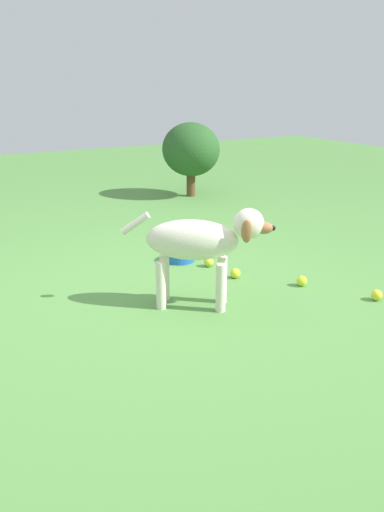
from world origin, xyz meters
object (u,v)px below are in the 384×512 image
object	(u,v)px
tennis_ball_2	(209,262)
dog	(201,242)
tennis_ball_0	(302,281)
water_bowl	(179,257)
tennis_ball_3	(377,295)
tennis_ball_1	(235,273)

from	to	relation	value
tennis_ball_2	dog	bearing A→B (deg)	144.27
tennis_ball_0	water_bowl	distance (m)	0.92
tennis_ball_2	tennis_ball_0	bearing A→B (deg)	-152.17
tennis_ball_2	tennis_ball_3	xyz separation A→B (m)	(-0.99, -0.54, 0.00)
dog	tennis_ball_3	world-z (taller)	dog
tennis_ball_1	water_bowl	world-z (taller)	tennis_ball_1
dog	tennis_ball_2	bearing A→B (deg)	90.76
tennis_ball_0	tennis_ball_3	world-z (taller)	same
dog	tennis_ball_0	bearing A→B (deg)	31.71
dog	tennis_ball_3	xyz separation A→B (m)	(-0.45, -0.93, -0.35)
tennis_ball_0	water_bowl	xyz separation A→B (m)	(0.81, 0.43, -0.00)
dog	tennis_ball_1	size ratio (longest dim) A/B	10.81
tennis_ball_0	tennis_ball_1	world-z (taller)	same
tennis_ball_3	water_bowl	bearing A→B (deg)	28.58
dog	tennis_ball_1	xyz separation A→B (m)	(0.26, -0.42, -0.35)
tennis_ball_1	water_bowl	xyz separation A→B (m)	(0.49, 0.15, -0.00)
dog	water_bowl	world-z (taller)	dog
dog	tennis_ball_2	world-z (taller)	dog
tennis_ball_1	tennis_ball_2	size ratio (longest dim) A/B	1.00
tennis_ball_1	tennis_ball_0	bearing A→B (deg)	-138.75
tennis_ball_0	tennis_ball_3	bearing A→B (deg)	-150.17
water_bowl	tennis_ball_0	bearing A→B (deg)	-152.03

